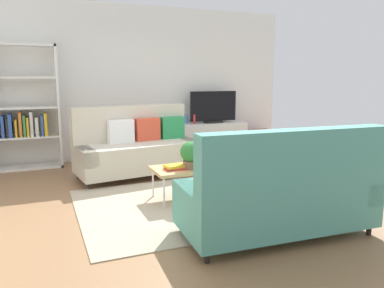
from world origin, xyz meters
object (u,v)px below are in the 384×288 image
object	(u,v)px
potted_plant	(191,154)
table_book_0	(175,168)
storage_trunk	(261,140)
vase_0	(186,119)
couch_green	(279,193)
tv	(213,107)
bottle_0	(194,119)
tv_console	(213,138)
couch_beige	(138,147)
coffee_table	(195,169)
bookshelf	(24,113)

from	to	relation	value
potted_plant	table_book_0	world-z (taller)	potted_plant
storage_trunk	potted_plant	xyz separation A→B (m)	(-2.67, -2.54, 0.38)
storage_trunk	vase_0	bearing A→B (deg)	174.90
couch_green	tv	distance (m)	4.17
bottle_0	table_book_0	bearing A→B (deg)	-117.62
potted_plant	couch_green	bearing A→B (deg)	-74.28
tv_console	potted_plant	size ratio (longest dim) A/B	4.06
table_book_0	potted_plant	bearing A→B (deg)	-11.36
couch_beige	storage_trunk	xyz separation A→B (m)	(2.97, 1.04, -0.23)
table_book_0	couch_green	bearing A→B (deg)	-67.29
coffee_table	bottle_0	distance (m)	2.75
coffee_table	table_book_0	world-z (taller)	table_book_0
couch_beige	vase_0	world-z (taller)	couch_beige
couch_green	coffee_table	world-z (taller)	couch_green
couch_beige	bottle_0	distance (m)	1.83
tv_console	table_book_0	xyz separation A→B (m)	(-1.77, -2.60, 0.11)
vase_0	table_book_0	bearing A→B (deg)	-114.16
potted_plant	table_book_0	xyz separation A→B (m)	(-0.20, 0.04, -0.17)
couch_beige	bookshelf	world-z (taller)	bookshelf
tv	vase_0	world-z (taller)	tv
bookshelf	bottle_0	xyz separation A→B (m)	(3.09, -0.06, -0.23)
coffee_table	storage_trunk	distance (m)	3.57
bookshelf	vase_0	xyz separation A→B (m)	(2.94, 0.03, -0.22)
bookshelf	bottle_0	distance (m)	3.10
tv	tv_console	bearing A→B (deg)	90.00
bottle_0	coffee_table	bearing A→B (deg)	-112.49
storage_trunk	bookshelf	bearing A→B (deg)	178.51
couch_beige	bookshelf	bearing A→B (deg)	-42.82
tv_console	bottle_0	xyz separation A→B (m)	(-0.43, -0.04, 0.41)
couch_beige	tv	distance (m)	2.24
couch_beige	coffee_table	world-z (taller)	couch_beige
couch_green	storage_trunk	distance (m)	4.51
couch_beige	bookshelf	size ratio (longest dim) A/B	0.95
storage_trunk	vase_0	size ratio (longest dim) A/B	2.66
table_book_0	bottle_0	bearing A→B (deg)	62.38
bookshelf	potted_plant	world-z (taller)	bookshelf
tv	couch_beige	bearing A→B (deg)	-149.11
coffee_table	bottle_0	world-z (taller)	bottle_0
tv_console	potted_plant	world-z (taller)	potted_plant
tv_console	bookshelf	bearing A→B (deg)	179.67
coffee_table	vase_0	world-z (taller)	vase_0
couch_beige	potted_plant	distance (m)	1.54
couch_beige	coffee_table	xyz separation A→B (m)	(0.40, -1.42, -0.06)
couch_beige	table_book_0	xyz separation A→B (m)	(0.10, -1.46, -0.02)
couch_beige	tv	bearing A→B (deg)	-156.78
couch_beige	table_book_0	distance (m)	1.47
potted_plant	bottle_0	xyz separation A→B (m)	(1.14, 2.60, 0.13)
tv_console	tv	world-z (taller)	tv
couch_green	vase_0	bearing A→B (deg)	84.46
bookshelf	vase_0	distance (m)	2.95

